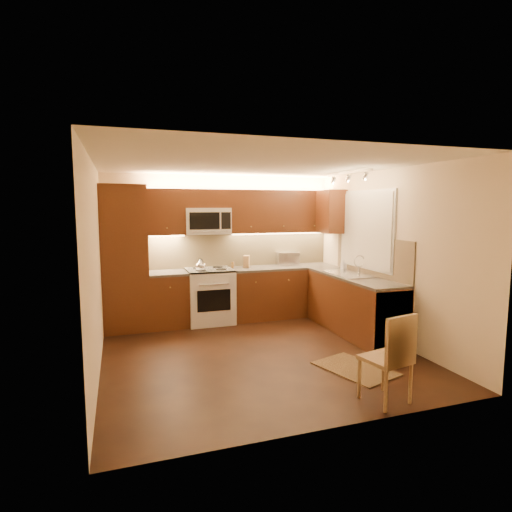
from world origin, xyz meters
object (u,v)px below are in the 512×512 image
object	(u,v)px
stove	(210,296)
microwave	(207,221)
toaster_oven	(287,258)
dining_chair	(385,357)
kettle	(201,265)
knife_block	(246,261)
soap_bottle	(344,265)
sink	(349,270)

from	to	relation	value
stove	microwave	xyz separation A→B (m)	(0.00, 0.14, 1.26)
toaster_oven	dining_chair	world-z (taller)	toaster_oven
kettle	knife_block	size ratio (longest dim) A/B	0.98
microwave	soap_bottle	xyz separation A→B (m)	(2.17, -0.79, -0.74)
sink	soap_bottle	distance (m)	0.50
toaster_oven	knife_block	xyz separation A→B (m)	(-0.80, -0.08, -0.01)
stove	dining_chair	bearing A→B (deg)	-72.44
microwave	toaster_oven	xyz separation A→B (m)	(1.49, 0.04, -0.70)
sink	dining_chair	distance (m)	2.49
kettle	sink	bearing A→B (deg)	-47.96
stove	knife_block	bearing A→B (deg)	8.35
sink	knife_block	size ratio (longest dim) A/B	4.08
stove	dining_chair	distance (m)	3.54
sink	dining_chair	bearing A→B (deg)	-112.50
microwave	soap_bottle	world-z (taller)	microwave
soap_bottle	dining_chair	xyz separation A→B (m)	(-1.11, -2.72, -0.52)
stove	kettle	bearing A→B (deg)	-135.92
microwave	knife_block	size ratio (longest dim) A/B	3.60
toaster_oven	soap_bottle	bearing A→B (deg)	-43.36
toaster_oven	soap_bottle	xyz separation A→B (m)	(0.69, -0.83, -0.04)
stove	microwave	world-z (taller)	microwave
kettle	soap_bottle	distance (m)	2.40
stove	kettle	xyz separation A→B (m)	(-0.18, -0.17, 0.56)
microwave	toaster_oven	size ratio (longest dim) A/B	1.92
stove	toaster_oven	bearing A→B (deg)	6.75
soap_bottle	knife_block	bearing A→B (deg)	148.82
microwave	sink	xyz separation A→B (m)	(2.00, -1.26, -0.74)
sink	stove	bearing A→B (deg)	150.64
toaster_oven	dining_chair	xyz separation A→B (m)	(-0.42, -3.55, -0.56)
microwave	kettle	size ratio (longest dim) A/B	3.67
sink	kettle	distance (m)	2.38
toaster_oven	dining_chair	size ratio (longest dim) A/B	0.43
knife_block	kettle	bearing A→B (deg)	-138.01
kettle	knife_block	xyz separation A→B (m)	(0.86, 0.28, -0.02)
knife_block	stove	bearing A→B (deg)	-147.33
microwave	soap_bottle	distance (m)	2.43
stove	knife_block	world-z (taller)	knife_block
sink	knife_block	xyz separation A→B (m)	(-1.32, 1.23, 0.03)
toaster_oven	soap_bottle	distance (m)	1.08
soap_bottle	stove	bearing A→B (deg)	158.95
toaster_oven	kettle	bearing A→B (deg)	-161.00
microwave	sink	distance (m)	2.48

